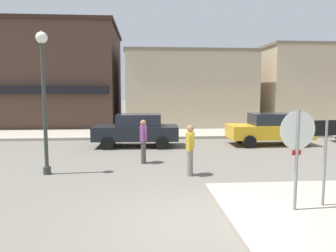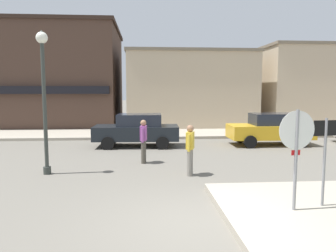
{
  "view_description": "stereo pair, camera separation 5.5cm",
  "coord_description": "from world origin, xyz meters",
  "px_view_note": "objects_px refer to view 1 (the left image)",
  "views": [
    {
      "loc": [
        -1.13,
        -6.36,
        2.7
      ],
      "look_at": [
        -0.26,
        4.5,
        1.5
      ],
      "focal_mm": 35.0,
      "sensor_mm": 36.0,
      "label": 1
    },
    {
      "loc": [
        -1.08,
        -6.36,
        2.7
      ],
      "look_at": [
        -0.26,
        4.5,
        1.5
      ],
      "focal_mm": 35.0,
      "sensor_mm": 36.0,
      "label": 2
    }
  ],
  "objects_px": {
    "one_way_sign": "(325,153)",
    "pedestrian_crossing_near": "(190,148)",
    "lamp_post": "(43,82)",
    "parked_car_second": "(270,129)",
    "pedestrian_crossing_far": "(143,140)",
    "parked_car_nearest": "(137,130)",
    "stop_sign": "(297,147)"
  },
  "relations": [
    {
      "from": "lamp_post",
      "to": "pedestrian_crossing_near",
      "type": "bearing_deg",
      "value": -6.25
    },
    {
      "from": "one_way_sign",
      "to": "pedestrian_crossing_near",
      "type": "relative_size",
      "value": 1.3
    },
    {
      "from": "one_way_sign",
      "to": "parked_car_nearest",
      "type": "xyz_separation_m",
      "value": [
        -4.26,
        8.84,
        -0.52
      ]
    },
    {
      "from": "parked_car_second",
      "to": "pedestrian_crossing_far",
      "type": "height_order",
      "value": "pedestrian_crossing_far"
    },
    {
      "from": "pedestrian_crossing_near",
      "to": "pedestrian_crossing_far",
      "type": "bearing_deg",
      "value": 127.89
    },
    {
      "from": "parked_car_second",
      "to": "pedestrian_crossing_near",
      "type": "relative_size",
      "value": 2.49
    },
    {
      "from": "pedestrian_crossing_far",
      "to": "parked_car_second",
      "type": "bearing_deg",
      "value": 29.77
    },
    {
      "from": "lamp_post",
      "to": "pedestrian_crossing_near",
      "type": "distance_m",
      "value": 5.06
    },
    {
      "from": "lamp_post",
      "to": "one_way_sign",
      "type": "bearing_deg",
      "value": -28.55
    },
    {
      "from": "parked_car_second",
      "to": "stop_sign",
      "type": "bearing_deg",
      "value": -108.64
    },
    {
      "from": "one_way_sign",
      "to": "lamp_post",
      "type": "relative_size",
      "value": 0.46
    },
    {
      "from": "pedestrian_crossing_near",
      "to": "pedestrian_crossing_far",
      "type": "relative_size",
      "value": 1.0
    },
    {
      "from": "stop_sign",
      "to": "parked_car_nearest",
      "type": "relative_size",
      "value": 0.57
    },
    {
      "from": "parked_car_second",
      "to": "pedestrian_crossing_near",
      "type": "height_order",
      "value": "pedestrian_crossing_near"
    },
    {
      "from": "pedestrian_crossing_far",
      "to": "one_way_sign",
      "type": "bearing_deg",
      "value": -52.9
    },
    {
      "from": "pedestrian_crossing_far",
      "to": "lamp_post",
      "type": "bearing_deg",
      "value": -156.05
    },
    {
      "from": "parked_car_nearest",
      "to": "parked_car_second",
      "type": "distance_m",
      "value": 6.54
    },
    {
      "from": "stop_sign",
      "to": "one_way_sign",
      "type": "relative_size",
      "value": 1.1
    },
    {
      "from": "one_way_sign",
      "to": "pedestrian_crossing_near",
      "type": "xyz_separation_m",
      "value": [
        -2.48,
        3.34,
        -0.46
      ]
    },
    {
      "from": "one_way_sign",
      "to": "pedestrian_crossing_far",
      "type": "height_order",
      "value": "one_way_sign"
    },
    {
      "from": "parked_car_second",
      "to": "pedestrian_crossing_near",
      "type": "xyz_separation_m",
      "value": [
        -4.77,
        -5.45,
        0.06
      ]
    },
    {
      "from": "lamp_post",
      "to": "parked_car_nearest",
      "type": "relative_size",
      "value": 1.12
    },
    {
      "from": "one_way_sign",
      "to": "parked_car_second",
      "type": "relative_size",
      "value": 0.52
    },
    {
      "from": "lamp_post",
      "to": "parked_car_nearest",
      "type": "distance_m",
      "value": 6.12
    },
    {
      "from": "parked_car_nearest",
      "to": "parked_car_second",
      "type": "height_order",
      "value": "same"
    },
    {
      "from": "lamp_post",
      "to": "parked_car_second",
      "type": "distance_m",
      "value": 10.79
    },
    {
      "from": "pedestrian_crossing_near",
      "to": "parked_car_nearest",
      "type": "bearing_deg",
      "value": 107.85
    },
    {
      "from": "one_way_sign",
      "to": "lamp_post",
      "type": "xyz_separation_m",
      "value": [
        -7.06,
        3.84,
        1.63
      ]
    },
    {
      "from": "parked_car_second",
      "to": "pedestrian_crossing_near",
      "type": "distance_m",
      "value": 7.24
    },
    {
      "from": "stop_sign",
      "to": "one_way_sign",
      "type": "distance_m",
      "value": 0.8
    },
    {
      "from": "lamp_post",
      "to": "pedestrian_crossing_far",
      "type": "height_order",
      "value": "lamp_post"
    },
    {
      "from": "pedestrian_crossing_near",
      "to": "lamp_post",
      "type": "bearing_deg",
      "value": 173.75
    }
  ]
}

